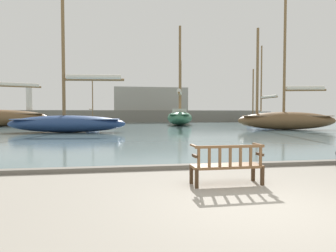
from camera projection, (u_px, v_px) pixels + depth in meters
The scene contains 10 objects.
ground_plane at pixel (268, 208), 5.10m from camera, with size 160.00×160.00×0.00m, color gray.
harbor_water at pixel (133, 123), 48.45m from camera, with size 100.00×80.00×0.08m, color slate.
quay_edge_kerb at pixel (204, 166), 8.89m from camera, with size 40.00×0.30×0.12m, color slate.
park_bench at pixel (227, 164), 6.77m from camera, with size 1.61×0.54×0.92m.
sailboat_nearest_port at pixel (68, 121), 24.56m from camera, with size 9.80×3.76×12.72m.
sailboat_distant_harbor at pixel (286, 118), 28.89m from camera, with size 9.56×4.72×12.53m.
sailboat_outer_starboard at pixel (262, 117), 48.45m from camera, with size 2.53×10.26×12.51m.
sailboat_mid_starboard at pixel (180, 116), 41.36m from camera, with size 5.87×11.96×13.64m.
sailboat_mid_port at pixel (93, 122), 34.27m from camera, with size 1.72×5.25×5.90m.
far_breakwater at pixel (136, 111), 53.40m from camera, with size 48.25×2.40×6.60m.
Camera 1 is at (-2.53, -4.68, 1.61)m, focal length 32.00 mm.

